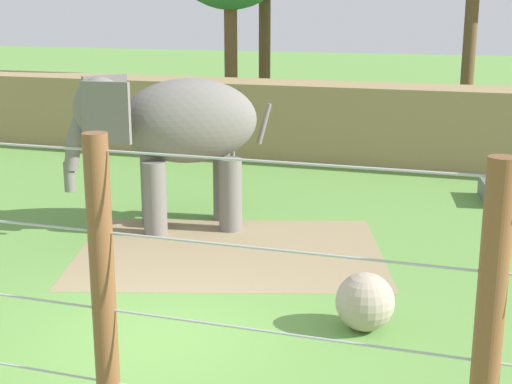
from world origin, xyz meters
The scene contains 6 objects.
ground_plane centered at (0.00, 0.00, 0.00)m, with size 120.00×120.00×0.00m, color #609342.
dirt_patch centered at (-0.30, 3.64, 0.00)m, with size 5.43×3.95×0.01m, color #937F5B.
embankment_wall centered at (0.00, 12.00, 1.09)m, with size 36.00×1.80×2.19m, color #997F56.
elephant centered at (-1.84, 4.73, 2.00)m, with size 3.70×2.84×3.02m.
enrichment_ball centered at (2.57, 1.13, 0.40)m, with size 0.81×0.81×0.81m, color tan.
feed_trough centered at (4.20, 8.74, 0.22)m, with size 0.73×1.46×0.44m.
Camera 1 is at (4.00, -8.16, 4.32)m, focal length 51.48 mm.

